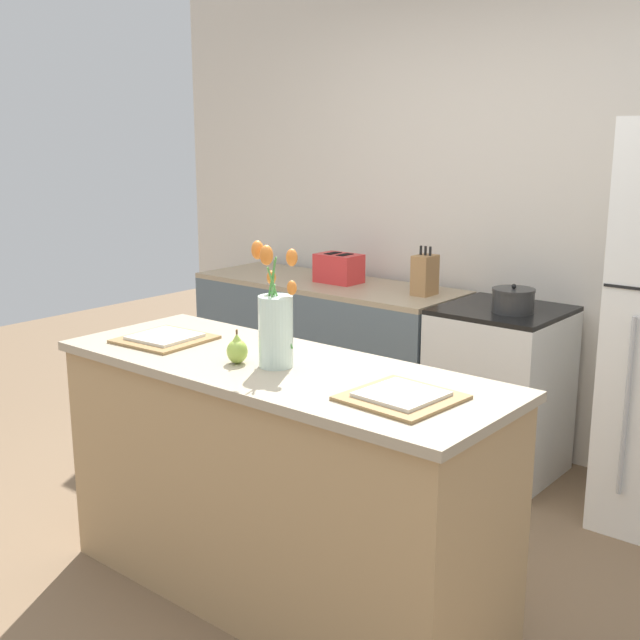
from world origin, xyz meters
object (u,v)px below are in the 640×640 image
(knife_block, at_px, (425,275))
(cooking_pot, at_px, (513,300))
(toaster, at_px, (339,268))
(plate_setting_left, at_px, (165,338))
(pear_figurine, at_px, (237,350))
(plate_setting_right, at_px, (401,396))
(stove_range, at_px, (499,392))
(flower_vase, at_px, (275,323))

(knife_block, bearing_deg, cooking_pot, -8.68)
(toaster, bearing_deg, knife_block, 0.54)
(plate_setting_left, distance_m, toaster, 1.72)
(pear_figurine, distance_m, plate_setting_right, 0.70)
(stove_range, distance_m, flower_vase, 1.75)
(plate_setting_right, distance_m, toaster, 2.29)
(flower_vase, height_order, plate_setting_left, flower_vase)
(flower_vase, height_order, pear_figurine, flower_vase)
(flower_vase, bearing_deg, pear_figurine, -155.58)
(plate_setting_left, bearing_deg, stove_range, 67.57)
(flower_vase, distance_m, toaster, 1.94)
(pear_figurine, height_order, plate_setting_right, pear_figurine)
(plate_setting_right, relative_size, cooking_pot, 1.62)
(plate_setting_left, height_order, toaster, toaster)
(plate_setting_right, height_order, cooking_pot, cooking_pot)
(plate_setting_right, xyz_separation_m, toaster, (-1.57, 1.67, 0.03))
(flower_vase, height_order, toaster, flower_vase)
(toaster, bearing_deg, stove_range, -1.42)
(stove_range, bearing_deg, knife_block, 176.23)
(cooking_pot, bearing_deg, toaster, 176.00)
(stove_range, distance_m, plate_setting_right, 1.78)
(flower_vase, xyz_separation_m, plate_setting_left, (-0.60, -0.02, -0.15))
(plate_setting_left, distance_m, knife_block, 1.69)
(cooking_pot, distance_m, knife_block, 0.58)
(plate_setting_left, distance_m, cooking_pot, 1.76)
(cooking_pot, relative_size, knife_block, 0.79)
(flower_vase, distance_m, knife_block, 1.71)
(pear_figurine, distance_m, plate_setting_left, 0.46)
(cooking_pot, bearing_deg, pear_figurine, -100.21)
(plate_setting_right, height_order, knife_block, knife_block)
(pear_figurine, bearing_deg, knife_block, 99.25)
(cooking_pot, bearing_deg, stove_range, 144.34)
(toaster, distance_m, cooking_pot, 1.17)
(plate_setting_right, relative_size, toaster, 1.23)
(cooking_pot, height_order, knife_block, knife_block)
(plate_setting_right, bearing_deg, plate_setting_left, 180.00)
(stove_range, bearing_deg, plate_setting_right, -73.78)
(pear_figurine, bearing_deg, plate_setting_left, 174.80)
(plate_setting_left, height_order, knife_block, knife_block)
(toaster, relative_size, cooking_pot, 1.31)
(plate_setting_left, xyz_separation_m, toaster, (-0.42, 1.67, 0.03))
(stove_range, xyz_separation_m, knife_block, (-0.50, 0.03, 0.56))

